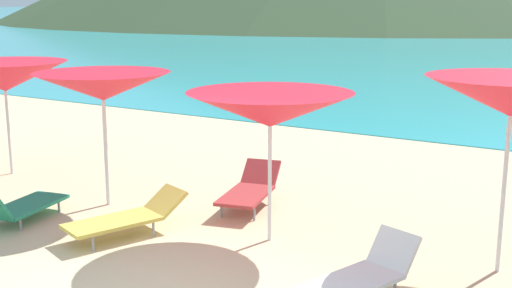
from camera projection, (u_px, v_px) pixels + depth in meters
ground_plane at (437, 148)px, 15.22m from camera, size 50.00×100.00×0.30m
umbrella_0 at (4, 77)px, 11.97m from camera, size 2.47×2.47×2.11m
umbrella_1 at (103, 87)px, 10.07m from camera, size 2.16×2.16×2.12m
umbrella_2 at (270, 110)px, 8.53m from camera, size 2.43×2.43×2.03m
umbrella_3 at (512, 97)px, 7.43m from camera, size 2.03×2.03×2.35m
lounge_chair_1 at (127, 217)px, 9.02m from camera, size 1.12×1.79×0.55m
lounge_chair_4 at (362, 274)px, 7.05m from camera, size 0.99×1.58×0.65m
lounge_chair_5 at (18, 206)px, 9.56m from camera, size 0.88×1.63×0.62m
lounge_chair_6 at (250, 189)px, 10.27m from camera, size 0.96×1.68×0.61m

